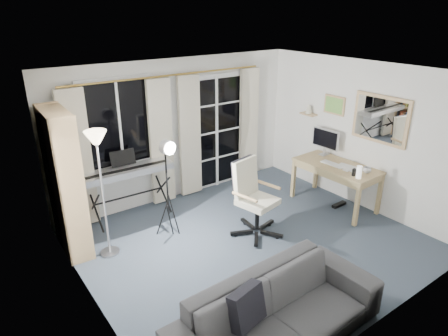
# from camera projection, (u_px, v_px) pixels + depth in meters

# --- Properties ---
(floor) EXTENTS (4.50, 4.00, 0.02)m
(floor) POSITION_uv_depth(u_px,v_px,m) (252.00, 243.00, 5.76)
(floor) COLOR #394453
(floor) RESTS_ON ground
(window) EXTENTS (1.20, 0.08, 1.40)m
(window) POSITION_uv_depth(u_px,v_px,m) (119.00, 123.00, 6.09)
(window) COLOR white
(window) RESTS_ON floor
(french_door) EXTENTS (1.32, 0.09, 2.11)m
(french_door) POSITION_uv_depth(u_px,v_px,m) (215.00, 133.00, 7.25)
(french_door) COLOR white
(french_door) RESTS_ON floor
(curtains) EXTENTS (3.60, 0.07, 2.13)m
(curtains) POSITION_uv_depth(u_px,v_px,m) (175.00, 139.00, 6.67)
(curtains) COLOR gold
(curtains) RESTS_ON floor
(bookshelf) EXTENTS (0.36, 0.94, 1.98)m
(bookshelf) POSITION_uv_depth(u_px,v_px,m) (63.00, 187.00, 5.27)
(bookshelf) COLOR tan
(bookshelf) RESTS_ON floor
(torchiere_lamp) EXTENTS (0.32, 0.32, 1.75)m
(torchiere_lamp) POSITION_uv_depth(u_px,v_px,m) (98.00, 157.00, 4.98)
(torchiere_lamp) COLOR #B2B2B7
(torchiere_lamp) RESTS_ON floor
(keyboard_piano) EXTENTS (1.45, 0.73, 1.04)m
(keyboard_piano) POSITION_uv_depth(u_px,v_px,m) (127.00, 173.00, 6.12)
(keyboard_piano) COLOR black
(keyboard_piano) RESTS_ON floor
(studio_light) EXTENTS (0.31, 0.32, 1.51)m
(studio_light) POSITION_uv_depth(u_px,v_px,m) (167.00, 159.00, 5.48)
(studio_light) COLOR black
(studio_light) RESTS_ON floor
(office_chair) EXTENTS (0.78, 0.77, 1.13)m
(office_chair) POSITION_uv_depth(u_px,v_px,m) (251.00, 191.00, 5.80)
(office_chair) COLOR black
(office_chair) RESTS_ON floor
(desk) EXTENTS (0.74, 1.40, 0.74)m
(desk) POSITION_uv_depth(u_px,v_px,m) (336.00, 170.00, 6.60)
(desk) COLOR tan
(desk) RESTS_ON floor
(monitor) EXTENTS (0.18, 0.53, 0.46)m
(monitor) POSITION_uv_depth(u_px,v_px,m) (325.00, 140.00, 6.91)
(monitor) COLOR silver
(monitor) RESTS_ON desk
(desk_clutter) EXTENTS (0.42, 0.84, 0.93)m
(desk_clutter) POSITION_uv_depth(u_px,v_px,m) (345.00, 179.00, 6.42)
(desk_clutter) COLOR white
(desk_clutter) RESTS_ON desk
(mug) EXTENTS (0.12, 0.10, 0.12)m
(mug) POSITION_uv_depth(u_px,v_px,m) (367.00, 169.00, 6.22)
(mug) COLOR silver
(mug) RESTS_ON desk
(wall_mirror) EXTENTS (0.04, 0.94, 0.74)m
(wall_mirror) POSITION_uv_depth(u_px,v_px,m) (380.00, 119.00, 6.11)
(wall_mirror) COLOR tan
(wall_mirror) RESTS_ON floor
(framed_print) EXTENTS (0.03, 0.42, 0.32)m
(framed_print) POSITION_uv_depth(u_px,v_px,m) (334.00, 105.00, 6.77)
(framed_print) COLOR tan
(framed_print) RESTS_ON floor
(wall_shelf) EXTENTS (0.16, 0.30, 0.18)m
(wall_shelf) POSITION_uv_depth(u_px,v_px,m) (309.00, 111.00, 7.18)
(wall_shelf) COLOR tan
(wall_shelf) RESTS_ON floor
(sofa) EXTENTS (2.29, 0.73, 0.89)m
(sofa) POSITION_uv_depth(u_px,v_px,m) (279.00, 305.00, 3.91)
(sofa) COLOR #323234
(sofa) RESTS_ON floor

